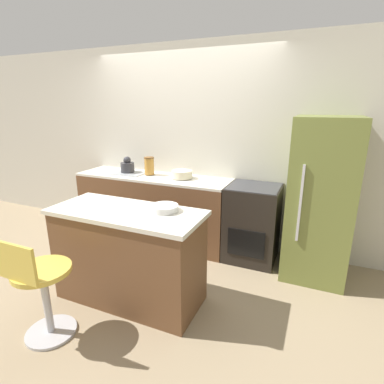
# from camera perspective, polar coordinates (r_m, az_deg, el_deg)

# --- Properties ---
(ground_plane) EXTENTS (14.00, 14.00, 0.00)m
(ground_plane) POSITION_cam_1_polar(r_m,az_deg,el_deg) (3.97, -5.35, -11.31)
(ground_plane) COLOR #998466
(wall_back) EXTENTS (8.00, 0.06, 2.60)m
(wall_back) POSITION_cam_1_polar(r_m,az_deg,el_deg) (4.12, -1.60, 8.82)
(wall_back) COLOR beige
(wall_back) RESTS_ON ground_plane
(back_counter) EXTENTS (2.13, 0.58, 0.93)m
(back_counter) POSITION_cam_1_polar(r_m,az_deg,el_deg) (4.18, -7.34, -3.05)
(back_counter) COLOR brown
(back_counter) RESTS_ON ground_plane
(kitchen_island) EXTENTS (1.43, 0.62, 0.92)m
(kitchen_island) POSITION_cam_1_polar(r_m,az_deg,el_deg) (2.97, -11.94, -11.72)
(kitchen_island) COLOR brown
(kitchen_island) RESTS_ON ground_plane
(oven_range) EXTENTS (0.60, 0.59, 0.93)m
(oven_range) POSITION_cam_1_polar(r_m,az_deg,el_deg) (3.71, 11.40, -5.81)
(oven_range) COLOR black
(oven_range) RESTS_ON ground_plane
(refrigerator) EXTENTS (0.64, 0.72, 1.73)m
(refrigerator) POSITION_cam_1_polar(r_m,az_deg,el_deg) (3.46, 23.19, -1.38)
(refrigerator) COLOR olive
(refrigerator) RESTS_ON ground_plane
(stool_chair) EXTENTS (0.45, 0.45, 0.90)m
(stool_chair) POSITION_cam_1_polar(r_m,az_deg,el_deg) (2.75, -26.82, -16.15)
(stool_chair) COLOR #B7B7BC
(stool_chair) RESTS_ON ground_plane
(kettle) EXTENTS (0.19, 0.19, 0.22)m
(kettle) POSITION_cam_1_polar(r_m,az_deg,el_deg) (4.29, -12.20, 4.86)
(kettle) COLOR #333338
(kettle) RESTS_ON back_counter
(mixing_bowl) EXTENTS (0.27, 0.27, 0.10)m
(mixing_bowl) POSITION_cam_1_polar(r_m,az_deg,el_deg) (3.87, -1.94, 3.42)
(mixing_bowl) COLOR beige
(mixing_bowl) RESTS_ON back_counter
(canister_jar) EXTENTS (0.14, 0.14, 0.24)m
(canister_jar) POSITION_cam_1_polar(r_m,az_deg,el_deg) (4.09, -8.14, 4.96)
(canister_jar) COLOR #B77F33
(canister_jar) RESTS_ON back_counter
(fruit_bowl) EXTENTS (0.25, 0.25, 0.06)m
(fruit_bowl) POSITION_cam_1_polar(r_m,az_deg,el_deg) (2.70, -5.27, -3.07)
(fruit_bowl) COLOR white
(fruit_bowl) RESTS_ON kitchen_island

